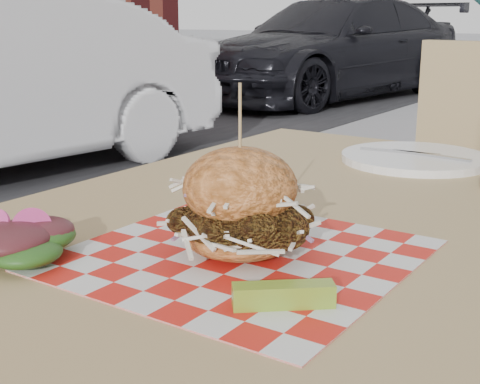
# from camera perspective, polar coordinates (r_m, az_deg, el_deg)

# --- Properties ---
(car_dark) EXTENTS (2.50, 4.51, 1.24)m
(car_dark) POSITION_cam_1_polar(r_m,az_deg,el_deg) (8.60, 7.80, 12.07)
(car_dark) COLOR black
(car_dark) RESTS_ON ground
(patio_table) EXTENTS (0.80, 1.20, 0.75)m
(patio_table) POSITION_cam_1_polar(r_m,az_deg,el_deg) (0.94, 5.75, -6.50)
(patio_table) COLOR tan
(patio_table) RESTS_ON ground
(patio_chair) EXTENTS (0.42, 0.43, 0.95)m
(patio_chair) POSITION_cam_1_polar(r_m,az_deg,el_deg) (1.82, 19.82, -0.78)
(patio_chair) COLOR tan
(patio_chair) RESTS_ON ground
(paper_liner) EXTENTS (0.36, 0.36, 0.00)m
(paper_liner) POSITION_cam_1_polar(r_m,az_deg,el_deg) (0.76, 0.00, -5.40)
(paper_liner) COLOR red
(paper_liner) RESTS_ON patio_table
(sandwich) EXTENTS (0.17, 0.17, 0.19)m
(sandwich) POSITION_cam_1_polar(r_m,az_deg,el_deg) (0.74, 0.00, -1.45)
(sandwich) COLOR #CF793A
(sandwich) RESTS_ON paper_liner
(pickle_spear) EXTENTS (0.09, 0.08, 0.02)m
(pickle_spear) POSITION_cam_1_polar(r_m,az_deg,el_deg) (0.63, 3.73, -8.78)
(pickle_spear) COLOR olive
(pickle_spear) RESTS_ON paper_liner
(side_salad) EXTENTS (0.14, 0.14, 0.05)m
(side_salad) POSITION_cam_1_polar(r_m,az_deg,el_deg) (0.79, -19.03, -4.44)
(side_salad) COLOR #3F1419
(side_salad) RESTS_ON patio_table
(place_setting) EXTENTS (0.27, 0.27, 0.02)m
(place_setting) POSITION_cam_1_polar(r_m,az_deg,el_deg) (1.28, 14.69, 2.82)
(place_setting) COLOR white
(place_setting) RESTS_ON patio_table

